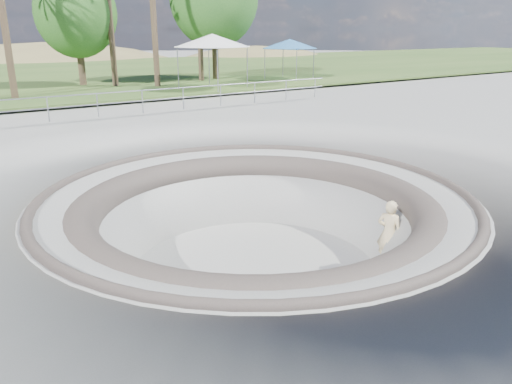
% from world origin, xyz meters
% --- Properties ---
extents(ground, '(180.00, 180.00, 0.00)m').
position_xyz_m(ground, '(0.00, 0.00, 0.00)').
color(ground, '#A8A7A2').
rests_on(ground, ground).
extents(skate_bowl, '(14.00, 14.00, 4.10)m').
position_xyz_m(skate_bowl, '(0.00, 0.00, -1.83)').
color(skate_bowl, '#A8A7A2').
rests_on(skate_bowl, ground).
extents(grass_strip, '(180.00, 36.00, 0.12)m').
position_xyz_m(grass_strip, '(0.00, 34.00, 0.22)').
color(grass_strip, '#355622').
rests_on(grass_strip, ground).
extents(distant_hills, '(103.20, 45.00, 28.60)m').
position_xyz_m(distant_hills, '(3.78, 57.17, -7.02)').
color(distant_hills, olive).
rests_on(distant_hills, ground).
extents(safety_railing, '(25.00, 0.06, 1.03)m').
position_xyz_m(safety_railing, '(0.00, 12.00, 0.69)').
color(safety_railing, gray).
rests_on(safety_railing, ground).
extents(skateboard, '(0.92, 0.46, 0.09)m').
position_xyz_m(skateboard, '(2.70, -1.82, -1.83)').
color(skateboard, olive).
rests_on(skateboard, ground).
extents(skater, '(0.61, 0.72, 1.68)m').
position_xyz_m(skater, '(2.70, -1.82, -0.97)').
color(skater, beige).
rests_on(skater, skateboard).
extents(canopy_white, '(5.85, 5.85, 3.21)m').
position_xyz_m(canopy_white, '(8.96, 18.00, 3.09)').
color(canopy_white, gray).
rests_on(canopy_white, ground).
extents(canopy_blue, '(5.10, 5.10, 2.80)m').
position_xyz_m(canopy_blue, '(16.67, 20.41, 2.73)').
color(canopy_blue, gray).
rests_on(canopy_blue, ground).
extents(bushy_tree_mid, '(5.07, 4.61, 7.31)m').
position_xyz_m(bushy_tree_mid, '(2.85, 24.43, 4.70)').
color(bushy_tree_mid, brown).
rests_on(bushy_tree_mid, ground).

